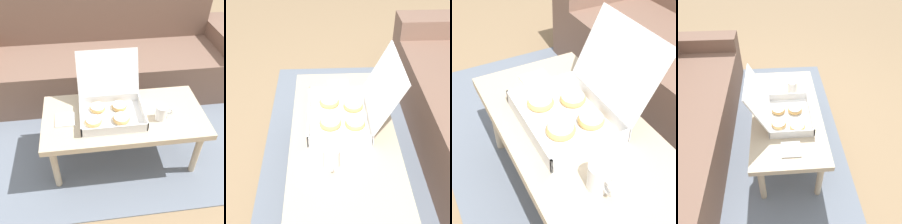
{
  "view_description": "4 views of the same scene",
  "coord_description": "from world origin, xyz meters",
  "views": [
    {
      "loc": [
        -0.23,
        -1.35,
        1.54
      ],
      "look_at": [
        -0.08,
        -0.15,
        0.46
      ],
      "focal_mm": 42.0,
      "sensor_mm": 36.0,
      "label": 1
    },
    {
      "loc": [
        1.13,
        -0.2,
        1.43
      ],
      "look_at": [
        -0.08,
        -0.15,
        0.46
      ],
      "focal_mm": 50.0,
      "sensor_mm": 36.0,
      "label": 2
    },
    {
      "loc": [
        0.68,
        -0.54,
        1.2
      ],
      "look_at": [
        -0.08,
        -0.15,
        0.46
      ],
      "focal_mm": 50.0,
      "sensor_mm": 36.0,
      "label": 3
    },
    {
      "loc": [
        -1.21,
        -0.07,
        1.51
      ],
      "look_at": [
        -0.08,
        -0.15,
        0.46
      ],
      "focal_mm": 35.0,
      "sensor_mm": 36.0,
      "label": 4
    }
  ],
  "objects": [
    {
      "name": "couch",
      "position": [
        0.0,
        0.8,
        0.31
      ],
      "size": [
        2.42,
        0.78,
        0.95
      ],
      "color": "#7A5B4C",
      "rests_on": "ground_plane"
    },
    {
      "name": "coffee_table",
      "position": [
        0.0,
        -0.13,
        0.37
      ],
      "size": [
        1.04,
        0.5,
        0.41
      ],
      "color": "#C6B293",
      "rests_on": "ground_plane"
    },
    {
      "name": "napkin_stack",
      "position": [
        -0.37,
        -0.13,
        0.42
      ],
      "size": [
        0.12,
        0.12,
        0.01
      ],
      "color": "white",
      "rests_on": "coffee_table"
    },
    {
      "name": "ground_plane",
      "position": [
        0.0,
        0.0,
        0.0
      ],
      "size": [
        12.0,
        12.0,
        0.0
      ],
      "primitive_type": "plane",
      "color": "#937756"
    },
    {
      "name": "pastry_box",
      "position": [
        -0.09,
        -0.1,
        0.47
      ],
      "size": [
        0.4,
        0.43,
        0.34
      ],
      "color": "white",
      "rests_on": "coffee_table"
    },
    {
      "name": "area_rug",
      "position": [
        0.0,
        0.3,
        0.01
      ],
      "size": [
        2.54,
        1.81,
        0.01
      ],
      "primitive_type": "cube",
      "color": "slate",
      "rests_on": "ground_plane"
    },
    {
      "name": "coffee_mug",
      "position": [
        0.23,
        -0.19,
        0.46
      ],
      "size": [
        0.11,
        0.07,
        0.09
      ],
      "color": "white",
      "rests_on": "coffee_table"
    }
  ]
}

